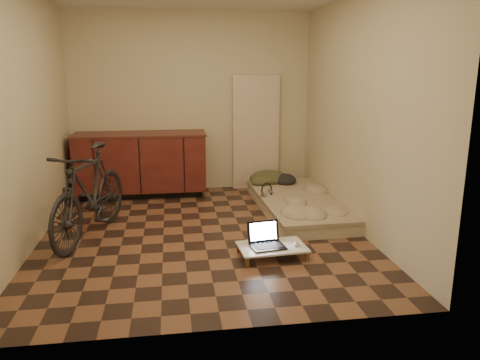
{
  "coord_description": "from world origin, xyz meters",
  "views": [
    {
      "loc": [
        -0.32,
        -4.97,
        1.83
      ],
      "look_at": [
        0.45,
        0.2,
        0.55
      ],
      "focal_mm": 35.0,
      "sensor_mm": 36.0,
      "label": 1
    }
  ],
  "objects": [
    {
      "name": "cabinets",
      "position": [
        -0.75,
        1.7,
        0.47
      ],
      "size": [
        1.84,
        0.62,
        0.91
      ],
      "color": "black",
      "rests_on": "ground"
    },
    {
      "name": "headphones",
      "position": [
        0.9,
        0.8,
        0.25
      ],
      "size": [
        0.31,
        0.31,
        0.15
      ],
      "primitive_type": null,
      "rotation": [
        0.0,
        0.0,
        0.65
      ],
      "color": "black",
      "rests_on": "futon"
    },
    {
      "name": "lap_desk",
      "position": [
        0.63,
        -0.76,
        0.1
      ],
      "size": [
        0.68,
        0.47,
        0.11
      ],
      "rotation": [
        0.0,
        0.0,
        0.08
      ],
      "color": "brown",
      "rests_on": "ground"
    },
    {
      "name": "bicycle",
      "position": [
        -1.2,
        0.04,
        0.55
      ],
      "size": [
        0.99,
        1.79,
        1.11
      ],
      "primitive_type": "imported",
      "rotation": [
        0.0,
        0.0,
        -0.3
      ],
      "color": "black",
      "rests_on": "ground"
    },
    {
      "name": "clothing_pile",
      "position": [
        1.13,
        1.53,
        0.3
      ],
      "size": [
        0.61,
        0.51,
        0.24
      ],
      "primitive_type": null,
      "rotation": [
        0.0,
        0.0,
        0.03
      ],
      "color": "#414226",
      "rests_on": "futon"
    },
    {
      "name": "room_shell",
      "position": [
        0.0,
        0.0,
        1.3
      ],
      "size": [
        3.5,
        4.0,
        2.6
      ],
      "color": "brown",
      "rests_on": "ground"
    },
    {
      "name": "mouse",
      "position": [
        0.86,
        -0.78,
        0.13
      ],
      "size": [
        0.09,
        0.12,
        0.04
      ],
      "primitive_type": "ellipsoid",
      "rotation": [
        0.0,
        0.0,
        -0.33
      ],
      "color": "silver",
      "rests_on": "lap_desk"
    },
    {
      "name": "laptop",
      "position": [
        0.57,
        -0.74,
        0.16
      ],
      "size": [
        0.36,
        0.33,
        0.22
      ],
      "rotation": [
        0.0,
        0.0,
        0.14
      ],
      "color": "black",
      "rests_on": "lap_desk"
    },
    {
      "name": "appliance_panel",
      "position": [
        0.95,
        1.94,
        0.85
      ],
      "size": [
        0.7,
        0.1,
        1.7
      ],
      "primitive_type": "cube",
      "color": "beige",
      "rests_on": "ground"
    },
    {
      "name": "futon",
      "position": [
        1.3,
        0.63,
        0.09
      ],
      "size": [
        1.05,
        2.1,
        0.18
      ],
      "rotation": [
        0.0,
        0.0,
        0.03
      ],
      "color": "beige",
      "rests_on": "ground"
    }
  ]
}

